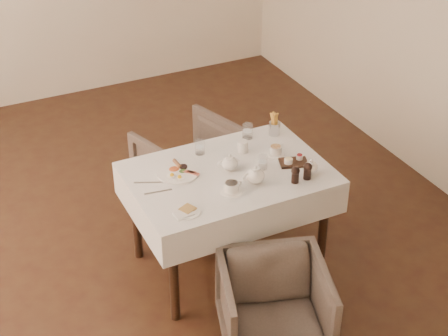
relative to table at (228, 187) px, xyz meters
name	(u,v)px	position (x,y,z in m)	size (l,w,h in m)	color
table	(228,187)	(0.00, 0.00, 0.00)	(1.28, 0.88, 0.75)	black
armchair_near	(274,308)	(-0.09, -0.80, -0.35)	(0.62, 0.63, 0.58)	#483C35
armchair_far	(193,167)	(0.08, 0.78, -0.31)	(0.69, 0.72, 0.65)	#483C35
breakfast_plate	(178,172)	(-0.30, 0.13, 0.13)	(0.27, 0.27, 0.03)	white
side_plate	(186,212)	(-0.42, -0.29, 0.12)	(0.17, 0.16, 0.02)	white
teapot_centre	(230,162)	(0.02, 0.02, 0.18)	(0.15, 0.11, 0.12)	white
teapot_front	(255,174)	(0.09, -0.19, 0.18)	(0.16, 0.12, 0.13)	white
creamer	(243,146)	(0.20, 0.18, 0.16)	(0.07, 0.07, 0.08)	white
teacup_near	(231,188)	(-0.08, -0.21, 0.15)	(0.14, 0.14, 0.07)	white
teacup_far	(276,151)	(0.38, 0.06, 0.14)	(0.13, 0.13, 0.06)	white
glass_left	(200,147)	(-0.07, 0.29, 0.16)	(0.07, 0.07, 0.09)	silver
glass_mid	(263,162)	(0.22, -0.05, 0.16)	(0.06, 0.06, 0.09)	silver
glass_right	(248,131)	(0.32, 0.34, 0.17)	(0.07, 0.07, 0.10)	silver
condiment_board	(293,162)	(0.43, -0.09, 0.13)	(0.21, 0.17, 0.05)	black
pepper_mill_left	(295,175)	(0.32, -0.29, 0.17)	(0.06, 0.06, 0.11)	black
pepper_mill_right	(307,171)	(0.41, -0.29, 0.17)	(0.06, 0.06, 0.12)	black
silver_pot	(311,167)	(0.46, -0.26, 0.18)	(0.11, 0.09, 0.12)	white
fries_cup	(275,125)	(0.51, 0.30, 0.19)	(0.08, 0.08, 0.17)	silver
cutlery_fork	(148,183)	(-0.51, 0.11, 0.12)	(0.01, 0.19, 0.00)	silver
cutlery_knife	(158,192)	(-0.49, -0.01, 0.12)	(0.01, 0.18, 0.00)	silver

